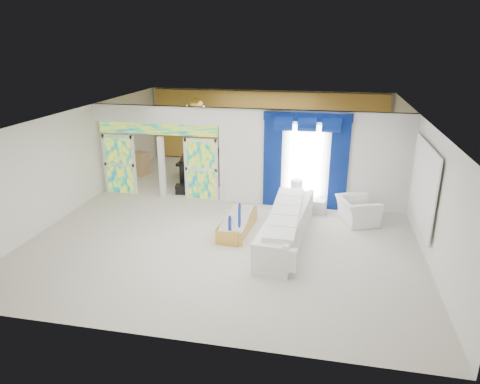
% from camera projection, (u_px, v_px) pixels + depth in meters
% --- Properties ---
extents(floor, '(12.00, 12.00, 0.00)m').
position_uv_depth(floor, '(238.00, 213.00, 13.19)').
color(floor, '#B7AF9E').
rests_on(floor, ground).
extents(dividing_wall, '(5.70, 0.18, 3.00)m').
position_uv_depth(dividing_wall, '(314.00, 160.00, 13.21)').
color(dividing_wall, white).
rests_on(dividing_wall, ground).
extents(dividing_header, '(4.30, 0.18, 0.55)m').
position_uv_depth(dividing_header, '(156.00, 114.00, 13.74)').
color(dividing_header, white).
rests_on(dividing_header, dividing_wall).
extents(stained_panel_left, '(0.95, 0.04, 2.00)m').
position_uv_depth(stained_panel_left, '(120.00, 164.00, 14.59)').
color(stained_panel_left, '#994C3F').
rests_on(stained_panel_left, ground).
extents(stained_panel_right, '(0.95, 0.04, 2.00)m').
position_uv_depth(stained_panel_right, '(201.00, 169.00, 14.05)').
color(stained_panel_right, '#994C3F').
rests_on(stained_panel_right, ground).
extents(stained_transom, '(4.00, 0.05, 0.35)m').
position_uv_depth(stained_transom, '(157.00, 129.00, 13.90)').
color(stained_transom, '#994C3F').
rests_on(stained_transom, dividing_header).
extents(window_pane, '(1.00, 0.02, 2.30)m').
position_uv_depth(window_pane, '(305.00, 162.00, 13.18)').
color(window_pane, white).
rests_on(window_pane, dividing_wall).
extents(blue_drape_left, '(0.55, 0.10, 2.80)m').
position_uv_depth(blue_drape_left, '(272.00, 162.00, 13.36)').
color(blue_drape_left, '#030841').
rests_on(blue_drape_left, ground).
extents(blue_drape_right, '(0.55, 0.10, 2.80)m').
position_uv_depth(blue_drape_right, '(339.00, 166.00, 12.98)').
color(blue_drape_right, '#030841').
rests_on(blue_drape_right, ground).
extents(blue_pelmet, '(2.60, 0.12, 0.25)m').
position_uv_depth(blue_pelmet, '(308.00, 117.00, 12.70)').
color(blue_pelmet, '#030841').
rests_on(blue_pelmet, dividing_wall).
extents(wall_mirror, '(0.04, 2.70, 1.90)m').
position_uv_depth(wall_mirror, '(424.00, 185.00, 10.82)').
color(wall_mirror, white).
rests_on(wall_mirror, ground).
extents(gold_curtains, '(9.70, 0.12, 2.90)m').
position_uv_depth(gold_curtains, '(267.00, 127.00, 18.14)').
color(gold_curtains, '#AD7729').
rests_on(gold_curtains, ground).
extents(white_sofa, '(1.20, 3.97, 0.74)m').
position_uv_depth(white_sofa, '(286.00, 227.00, 11.25)').
color(white_sofa, white).
rests_on(white_sofa, ground).
extents(coffee_table, '(0.79, 1.91, 0.41)m').
position_uv_depth(coffee_table, '(238.00, 224.00, 11.84)').
color(coffee_table, gold).
rests_on(coffee_table, ground).
extents(console_table, '(1.22, 0.52, 0.39)m').
position_uv_depth(console_table, '(306.00, 205.00, 13.26)').
color(console_table, white).
rests_on(console_table, ground).
extents(table_lamp, '(0.36, 0.36, 0.58)m').
position_uv_depth(table_lamp, '(296.00, 189.00, 13.15)').
color(table_lamp, silver).
rests_on(table_lamp, console_table).
extents(armchair, '(1.32, 1.40, 0.73)m').
position_uv_depth(armchair, '(357.00, 211.00, 12.36)').
color(armchair, white).
rests_on(armchair, ground).
extents(grand_piano, '(1.76, 2.11, 0.94)m').
position_uv_depth(grand_piano, '(202.00, 167.00, 16.15)').
color(grand_piano, black).
rests_on(grand_piano, ground).
extents(piano_bench, '(0.96, 0.52, 0.30)m').
position_uv_depth(piano_bench, '(189.00, 189.00, 14.78)').
color(piano_bench, black).
rests_on(piano_bench, ground).
extents(tv_console, '(0.71, 0.67, 0.87)m').
position_uv_depth(tv_console, '(139.00, 163.00, 16.77)').
color(tv_console, tan).
rests_on(tv_console, ground).
extents(chandelier, '(0.60, 0.60, 0.60)m').
position_uv_depth(chandelier, '(195.00, 106.00, 15.88)').
color(chandelier, gold).
rests_on(chandelier, ceiling).
extents(decanters, '(0.20, 1.21, 0.29)m').
position_uv_depth(decanters, '(236.00, 215.00, 11.63)').
color(decanters, white).
rests_on(decanters, coffee_table).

